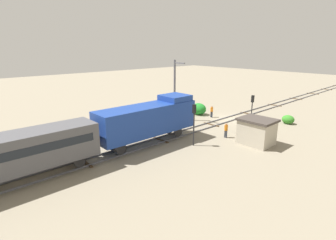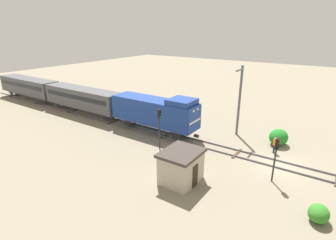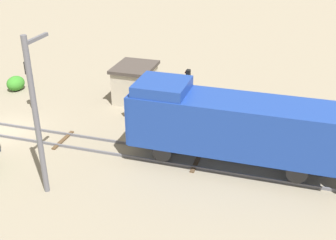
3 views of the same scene
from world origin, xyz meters
The scene contains 9 objects.
ground_plane centered at (0.00, 0.00, 0.00)m, with size 156.53×156.53×0.00m, color gray.
railway_track centered at (0.00, 0.00, 0.07)m, with size 2.40×104.35×0.16m.
locomotive centered at (0.00, 14.64, 2.77)m, with size 2.90×11.60×4.60m.
traffic_signal_near centered at (-3.20, 0.14, 2.67)m, with size 0.32×0.34×3.82m.
traffic_signal_mid centered at (-3.40, 11.56, 3.00)m, with size 0.32×0.34×4.32m.
worker_by_signal centered at (-4.20, 7.08, 1.00)m, with size 0.38×0.38×1.70m.
catenary_mast centered at (4.94, 6.26, 4.35)m, with size 1.94×0.28×8.21m.
relay_hut centered at (-7.50, 6.40, 1.39)m, with size 3.50×2.90×2.74m.
bush_near centered at (-6.47, -3.57, 0.58)m, with size 1.60×1.31×1.16m, color #347F26.
Camera 3 is at (20.36, 17.52, 12.98)m, focal length 45.00 mm.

